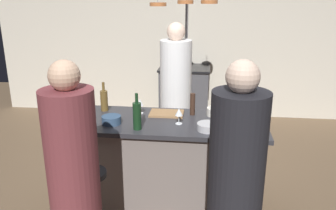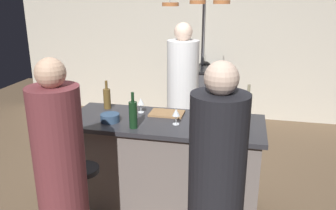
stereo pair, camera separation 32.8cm
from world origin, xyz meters
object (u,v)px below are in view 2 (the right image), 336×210
Objects in this scene: stove_range at (199,95)px; wine_bottle_red at (133,114)px; wine_bottle_amber at (107,98)px; mixing_bowl_steel at (204,128)px; bar_stool_left at (86,201)px; wine_glass_near_right_guest at (176,113)px; chef at (182,102)px; guest_left at (62,182)px; mixing_bowl_blue at (110,118)px; guest_right at (216,200)px; wine_glass_near_left_guest at (141,102)px; mixing_bowl_ceramic at (215,113)px; pepper_mill at (193,105)px; wine_bottle_white at (248,105)px; cutting_board at (167,113)px.

stove_range is 2.80× the size of wine_bottle_red.
mixing_bowl_steel is at bearing -21.43° from wine_bottle_amber.
wine_glass_near_right_guest is (0.65, 0.54, 0.63)m from bar_stool_left.
chef is 1.96m from guest_left.
stove_range is at bearing 80.29° from bar_stool_left.
mixing_bowl_blue reaches higher than stove_range.
wine_bottle_amber is 0.61m from wine_bottle_red.
guest_right is 8.76× the size of mixing_bowl_steel.
wine_glass_near_left_guest is (-0.27, -0.75, 0.21)m from chef.
guest_right reaches higher than mixing_bowl_ceramic.
guest_left is 5.12× the size of wine_bottle_red.
mixing_bowl_steel is (0.15, -0.37, -0.08)m from pepper_mill.
chef reaches higher than mixing_bowl_steel.
wine_glass_near_right_guest is 0.42m from mixing_bowl_ceramic.
mixing_bowl_blue is (-0.20, -0.30, -0.07)m from wine_glass_near_left_guest.
wine_bottle_amber is (-1.20, 1.19, 0.24)m from guest_right.
mixing_bowl_ceramic is at bearing -58.54° from chef.
mixing_bowl_ceramic is (-0.29, -0.03, -0.09)m from wine_bottle_white.
pepper_mill is 0.22m from mixing_bowl_ceramic.
chef reaches higher than wine_bottle_amber.
wine_bottle_white reaches higher than cutting_board.
guest_left reaches higher than mixing_bowl_steel.
wine_glass_near_left_guest is at bearing -7.27° from wine_bottle_amber.
wine_glass_near_left_guest reaches higher than mixing_bowl_blue.
guest_right is (0.56, -3.43, 0.32)m from stove_range.
wine_glass_near_right_guest is at bearing -82.74° from chef.
wine_glass_near_left_guest reaches higher than bar_stool_left.
wine_glass_near_right_guest is (0.63, 0.90, 0.25)m from guest_left.
wine_glass_near_right_guest is (-0.61, -0.29, -0.02)m from wine_bottle_white.
wine_bottle_amber reaches higher than mixing_bowl_steel.
pepper_mill is (0.73, 1.16, 0.25)m from guest_left.
wine_glass_near_right_guest is 0.95× the size of mixing_bowl_ceramic.
wine_bottle_amber is (-0.87, 0.03, 0.00)m from pepper_mill.
chef is 1.98m from guest_right.
guest_left is 11.16× the size of wine_glass_near_left_guest.
chef reaches higher than mixing_bowl_ceramic.
cutting_board is at bearing -90.88° from chef.
stove_range is 0.52× the size of chef.
wine_bottle_red is 0.61m from mixing_bowl_steel.
wine_glass_near_right_guest reaches higher than stove_range.
bar_stool_left is at bearing -146.36° from wine_bottle_white.
mixing_bowl_ceramic is at bearing 19.61° from mixing_bowl_blue.
guest_left is at bearing -113.08° from cutting_board.
wine_bottle_amber is at bearing 115.56° from mixing_bowl_blue.
cutting_board is at bearing 57.10° from bar_stool_left.
pepper_mill is 1.36× the size of mixing_bowl_ceramic.
bar_stool_left is at bearing -96.34° from mixing_bowl_blue.
stove_range is at bearing 98.21° from mixing_bowl_steel.
wine_bottle_amber is (-0.62, 0.04, 0.10)m from cutting_board.
pepper_mill is at bearing 24.61° from mixing_bowl_blue.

